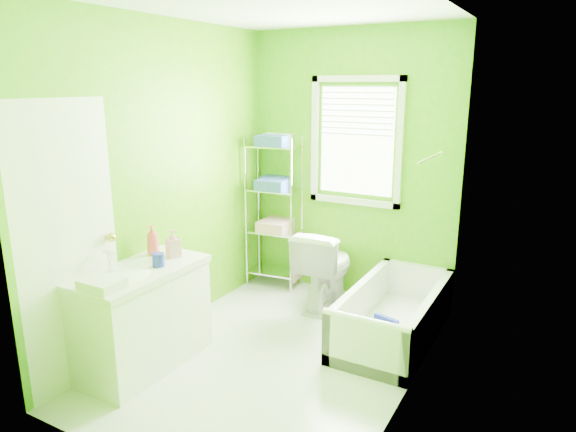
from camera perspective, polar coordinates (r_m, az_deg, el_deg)
The scene contains 9 objects.
ground at distance 4.23m, azimuth -1.26°, elevation -15.06°, with size 2.90×2.90×0.00m, color silver.
room_envelope at distance 3.72m, azimuth -1.39°, elevation 6.16°, with size 2.14×2.94×2.62m.
window at distance 4.96m, azimuth 7.58°, elevation 8.93°, with size 0.92×0.05×1.22m.
door at distance 3.78m, azimuth -23.08°, elevation -3.37°, with size 0.09×0.80×2.00m.
right_wall_decor at distance 3.35m, azimuth 13.94°, elevation 0.85°, with size 0.04×1.48×1.17m.
bathtub at distance 4.48m, azimuth 11.55°, elevation -11.43°, with size 0.67×1.43×0.46m.
toilet at distance 4.92m, azimuth 4.16°, elevation -5.71°, with size 0.43×0.76×0.78m, color white.
vanity at distance 4.05m, azimuth -15.90°, elevation -10.45°, with size 0.53×1.03×1.02m.
wire_shelf_unit at distance 5.28m, azimuth -1.32°, elevation 2.31°, with size 0.57×0.46×1.59m.
Camera 1 is at (1.87, -3.17, 2.09)m, focal length 32.00 mm.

